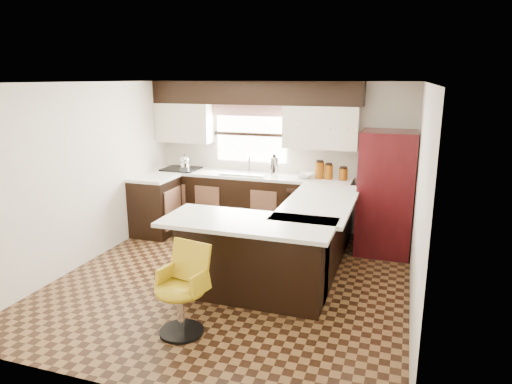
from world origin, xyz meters
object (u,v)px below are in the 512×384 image
(peninsula_long, at_px, (315,237))
(bar_chair, at_px, (180,291))
(peninsula_return, at_px, (252,260))
(refrigerator, at_px, (386,193))

(peninsula_long, bearing_deg, bar_chair, -116.10)
(peninsula_return, bearing_deg, refrigerator, 55.51)
(peninsula_long, distance_m, refrigerator, 1.32)
(peninsula_long, bearing_deg, peninsula_return, -118.30)
(peninsula_long, relative_size, bar_chair, 2.17)
(peninsula_return, xyz_separation_m, bar_chair, (-0.42, -0.95, -0.00))
(peninsula_long, distance_m, bar_chair, 2.14)
(peninsula_return, bearing_deg, peninsula_long, 61.70)
(refrigerator, relative_size, bar_chair, 1.95)
(peninsula_long, relative_size, refrigerator, 1.12)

